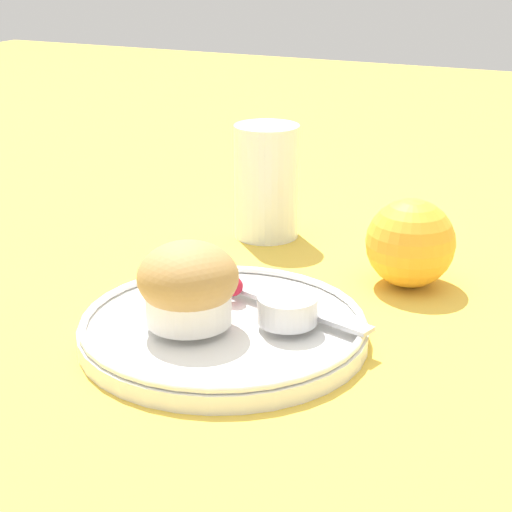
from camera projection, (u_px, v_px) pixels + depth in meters
ground_plane at (241, 344)px, 0.66m from camera, size 3.00×3.00×0.00m
plate at (221, 331)px, 0.65m from camera, size 0.22×0.22×0.02m
muffin at (188, 285)px, 0.64m from camera, size 0.08×0.08×0.06m
cream_ramekin at (287, 308)px, 0.64m from camera, size 0.05×0.05×0.02m
berry_pair at (224, 285)px, 0.69m from camera, size 0.03×0.02×0.02m
butter_knife at (268, 297)px, 0.69m from camera, size 0.20×0.07×0.00m
orange_fruit at (410, 243)px, 0.75m from camera, size 0.08×0.08×0.08m
juice_glass at (266, 182)px, 0.87m from camera, size 0.07×0.07×0.12m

